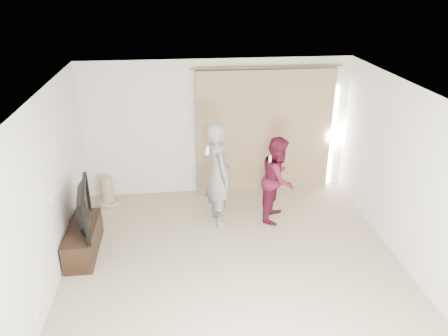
{
  "coord_description": "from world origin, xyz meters",
  "views": [
    {
      "loc": [
        -0.75,
        -5.04,
        3.99
      ],
      "look_at": [
        -0.04,
        1.2,
        1.17
      ],
      "focal_mm": 35.0,
      "sensor_mm": 36.0,
      "label": 1
    }
  ],
  "objects_px": {
    "tv_console": "(83,240)",
    "tv": "(79,208)",
    "person_man": "(218,174)",
    "person_woman": "(278,179)"
  },
  "relations": [
    {
      "from": "tv_console",
      "to": "person_woman",
      "type": "bearing_deg",
      "value": 12.58
    },
    {
      "from": "tv_console",
      "to": "person_man",
      "type": "distance_m",
      "value": 2.37
    },
    {
      "from": "person_man",
      "to": "tv_console",
      "type": "bearing_deg",
      "value": -162.23
    },
    {
      "from": "tv_console",
      "to": "person_woman",
      "type": "height_order",
      "value": "person_woman"
    },
    {
      "from": "person_woman",
      "to": "tv_console",
      "type": "bearing_deg",
      "value": -167.42
    },
    {
      "from": "tv_console",
      "to": "tv",
      "type": "bearing_deg",
      "value": 0.0
    },
    {
      "from": "tv",
      "to": "person_man",
      "type": "xyz_separation_m",
      "value": [
        2.17,
        0.69,
        0.12
      ]
    },
    {
      "from": "tv_console",
      "to": "person_man",
      "type": "relative_size",
      "value": 0.65
    },
    {
      "from": "tv",
      "to": "person_man",
      "type": "bearing_deg",
      "value": -81.25
    },
    {
      "from": "tv_console",
      "to": "tv",
      "type": "xyz_separation_m",
      "value": [
        0.0,
        0.0,
        0.56
      ]
    }
  ]
}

